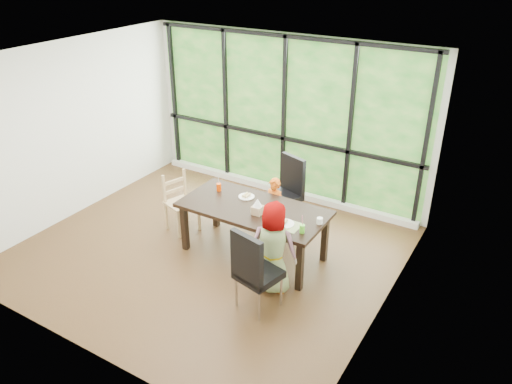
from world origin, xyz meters
TOP-DOWN VIEW (x-y plane):
  - ground at (0.00, 0.00)m, footprint 5.00×5.00m
  - back_wall at (0.00, 2.25)m, footprint 5.00×0.00m
  - foliage_backdrop at (0.00, 2.23)m, footprint 4.80×0.02m
  - window_mullions at (0.00, 2.19)m, footprint 4.80×0.06m
  - window_sill at (0.00, 2.15)m, footprint 4.80×0.12m
  - dining_table at (0.59, 0.26)m, footprint 2.04×1.03m
  - chair_window_leather at (0.53, 1.22)m, footprint 0.59×0.59m
  - chair_interior_leather at (1.22, -0.66)m, footprint 0.55×0.55m
  - chair_end_beech at (-0.68, 0.29)m, footprint 0.51×0.52m
  - child_toddler at (0.59, 0.83)m, footprint 0.37×0.27m
  - child_older at (1.18, -0.28)m, footprint 0.67×0.51m
  - placemat at (1.18, 0.07)m, footprint 0.39×0.28m
  - plate_far at (0.35, 0.46)m, footprint 0.23×0.23m
  - plate_near at (1.16, 0.08)m, footprint 0.25×0.25m
  - orange_cup at (-0.09, 0.43)m, footprint 0.07×0.07m
  - green_cup at (1.44, 0.01)m, footprint 0.07×0.07m
  - white_mug at (1.53, 0.32)m, footprint 0.08×0.08m
  - tissue_box at (0.73, 0.13)m, footprint 0.13×0.13m
  - crepe_rolls_far at (0.35, 0.46)m, footprint 0.10×0.12m
  - crepe_rolls_near at (1.16, 0.08)m, footprint 0.05×0.12m
  - straw_white at (-0.09, 0.43)m, footprint 0.01×0.04m
  - straw_pink at (1.44, 0.01)m, footprint 0.01×0.04m
  - tissue at (0.73, 0.13)m, footprint 0.12×0.12m

SIDE VIEW (x-z plane):
  - ground at x=0.00m, z-range 0.00..0.00m
  - window_sill at x=0.00m, z-range 0.00..0.10m
  - dining_table at x=0.59m, z-range 0.00..0.75m
  - chair_end_beech at x=-0.68m, z-range 0.00..0.90m
  - child_toddler at x=0.59m, z-range 0.00..0.94m
  - chair_window_leather at x=0.53m, z-range 0.00..1.08m
  - chair_interior_leather at x=1.22m, z-range 0.00..1.08m
  - child_older at x=1.18m, z-range 0.00..1.22m
  - placemat at x=1.18m, z-range 0.75..0.76m
  - plate_far at x=0.35m, z-range 0.75..0.76m
  - plate_near at x=1.16m, z-range 0.75..0.77m
  - crepe_rolls_far at x=0.35m, z-range 0.76..0.80m
  - crepe_rolls_near at x=1.16m, z-range 0.77..0.80m
  - white_mug at x=1.53m, z-range 0.75..0.83m
  - green_cup at x=1.44m, z-range 0.75..0.86m
  - orange_cup at x=-0.09m, z-range 0.75..0.86m
  - tissue_box at x=0.73m, z-range 0.75..0.86m
  - straw_pink at x=1.44m, z-range 0.80..1.00m
  - straw_white at x=-0.09m, z-range 0.80..1.00m
  - tissue at x=0.73m, z-range 0.86..0.97m
  - back_wall at x=0.00m, z-range -1.15..3.85m
  - foliage_backdrop at x=0.00m, z-range 0.03..2.67m
  - window_mullions at x=0.00m, z-range 0.03..2.67m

